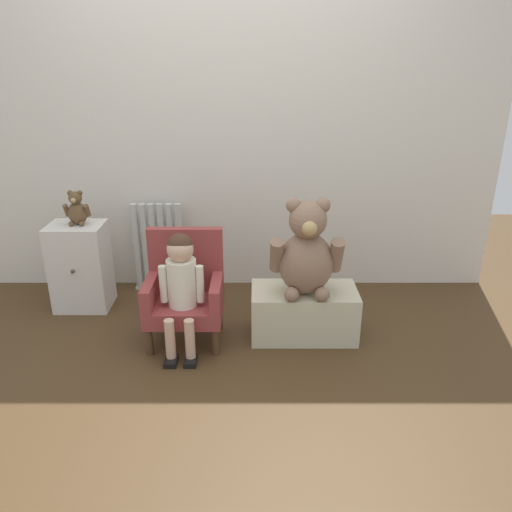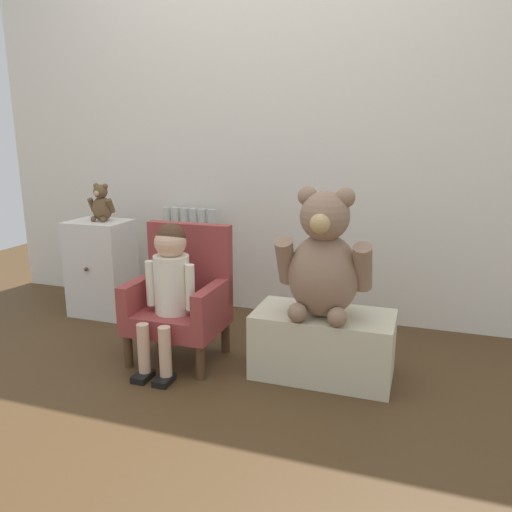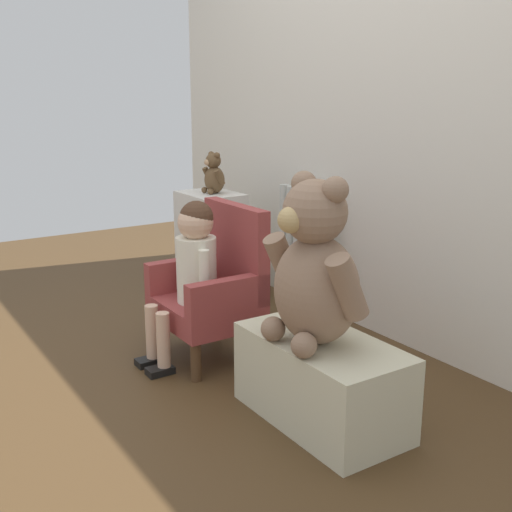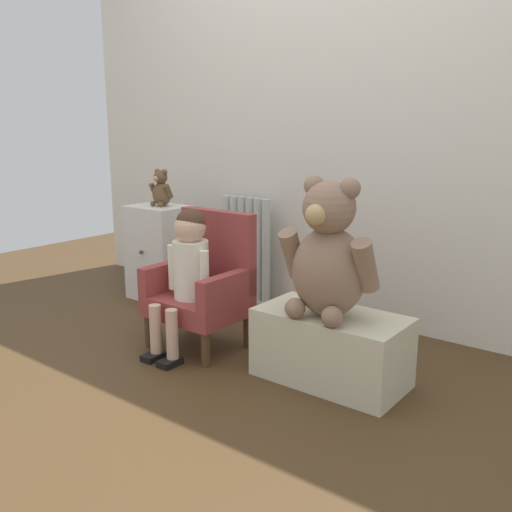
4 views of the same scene
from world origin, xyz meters
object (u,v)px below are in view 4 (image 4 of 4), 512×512
object	(u,v)px
small_dresser	(160,252)
small_teddy_bear	(161,190)
child_armchair	(204,285)
large_teddy_bear	(329,256)
low_bench	(331,347)
radiator	(246,251)
child_figure	(188,261)

from	to	relation	value
small_dresser	small_teddy_bear	xyz separation A→B (m)	(0.02, 0.01, 0.39)
child_armchair	large_teddy_bear	xyz separation A→B (m)	(0.71, -0.02, 0.25)
small_dresser	small_teddy_bear	distance (m)	0.39
low_bench	large_teddy_bear	world-z (taller)	large_teddy_bear
small_teddy_bear	child_armchair	bearing A→B (deg)	-29.57
radiator	small_dresser	xyz separation A→B (m)	(-0.47, -0.28, -0.03)
low_bench	child_armchair	bearing A→B (deg)	-178.38
large_teddy_bear	child_figure	bearing A→B (deg)	-172.70
radiator	child_armchair	distance (m)	0.73
small_dresser	child_figure	xyz separation A→B (m)	(0.75, -0.51, 0.15)
radiator	child_armchair	bearing A→B (deg)	-67.41
small_dresser	child_armchair	bearing A→B (deg)	-28.13
large_teddy_bear	child_armchair	bearing A→B (deg)	178.49
child_armchair	low_bench	xyz separation A→B (m)	(0.71, 0.02, -0.16)
radiator	large_teddy_bear	size ratio (longest dim) A/B	1.13
radiator	large_teddy_bear	bearing A→B (deg)	-35.04
small_dresser	large_teddy_bear	xyz separation A→B (m)	(1.47, -0.42, 0.26)
low_bench	large_teddy_bear	bearing A→B (deg)	-92.78
radiator	child_figure	bearing A→B (deg)	-70.31
large_teddy_bear	small_teddy_bear	distance (m)	1.51
radiator	large_teddy_bear	world-z (taller)	large_teddy_bear
low_bench	child_figure	bearing A→B (deg)	-169.66
low_bench	radiator	bearing A→B (deg)	146.54
child_armchair	large_teddy_bear	world-z (taller)	large_teddy_bear
low_bench	large_teddy_bear	size ratio (longest dim) A/B	1.10
child_armchair	large_teddy_bear	bearing A→B (deg)	-1.51
radiator	low_bench	distance (m)	1.21
radiator	child_armchair	xyz separation A→B (m)	(0.28, -0.68, -0.02)
small_dresser	child_armchair	world-z (taller)	child_armchair
small_dresser	large_teddy_bear	world-z (taller)	large_teddy_bear
small_dresser	large_teddy_bear	size ratio (longest dim) A/B	1.02
small_teddy_bear	small_dresser	bearing A→B (deg)	-152.15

